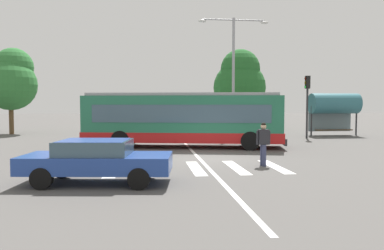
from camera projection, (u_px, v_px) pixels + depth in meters
ground_plane at (208, 158)px, 16.80m from camera, size 160.00×160.00×0.00m
city_transit_bus at (183, 119)px, 21.10m from camera, size 11.43×4.76×3.06m
pedestrian_crossing_street at (263, 142)px, 14.73m from camera, size 0.58×0.37×1.72m
foreground_sedan at (97, 159)px, 11.47m from camera, size 4.70×2.38×1.35m
parked_car_white at (127, 123)px, 32.25m from camera, size 2.03×4.58×1.35m
parked_car_teal at (159, 123)px, 32.89m from camera, size 2.11×4.61×1.35m
parked_car_silver at (192, 123)px, 33.03m from camera, size 1.91×4.52×1.35m
traffic_light_far_corner at (307, 96)px, 26.39m from camera, size 0.33×0.32×4.43m
bus_stop_shelter at (334, 104)px, 28.58m from camera, size 3.76×1.54×3.25m
twin_arm_street_lamp at (233, 63)px, 27.37m from camera, size 5.23×0.32×8.71m
background_tree_left at (11, 80)px, 30.15m from camera, size 4.13×4.13×6.99m
background_tree_right at (240, 82)px, 34.21m from camera, size 4.79×4.79×7.43m
crosswalk_painted_stripes at (196, 168)px, 14.24m from camera, size 6.70×3.21×0.01m
lane_center_line at (194, 153)px, 18.74m from camera, size 0.16×24.00×0.01m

